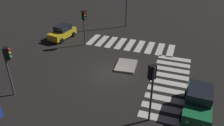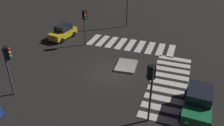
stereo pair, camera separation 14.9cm
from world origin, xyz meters
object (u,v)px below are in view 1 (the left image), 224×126
car_yellow (62,32)px  traffic_light_west (8,60)px  traffic_light_north (84,19)px  traffic_light_south (152,80)px  traffic_island (126,66)px  car_green (198,102)px

car_yellow → traffic_light_west: size_ratio=0.94×
car_yellow → traffic_light_north: (-0.91, -3.48, 2.29)m
traffic_light_south → traffic_light_west: bearing=52.4°
traffic_island → car_green: (-4.51, -6.54, 0.82)m
traffic_island → car_green: 7.99m
car_green → traffic_light_north: (7.62, 12.27, 2.17)m
car_green → traffic_light_south: (-1.90, 3.14, 2.33)m
car_yellow → car_green: size_ratio=0.89×
traffic_island → traffic_light_south: bearing=-152.0°
car_green → traffic_light_north: size_ratio=1.07×
traffic_light_north → traffic_light_south: 13.19m
car_yellow → traffic_light_north: traffic_light_north is taller
traffic_light_north → traffic_light_south: bearing=-2.5°
traffic_light_south → traffic_light_west: traffic_light_south is taller
traffic_island → car_green: size_ratio=0.61×
car_green → traffic_light_south: 4.34m
car_green → car_yellow: bearing=-115.8°
traffic_island → traffic_light_north: size_ratio=0.65×
traffic_light_north → traffic_light_west: size_ratio=0.99×
car_yellow → traffic_light_north: size_ratio=0.95×
traffic_light_north → car_yellow: bearing=-151.0°
traffic_light_north → traffic_island: bearing=15.2°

